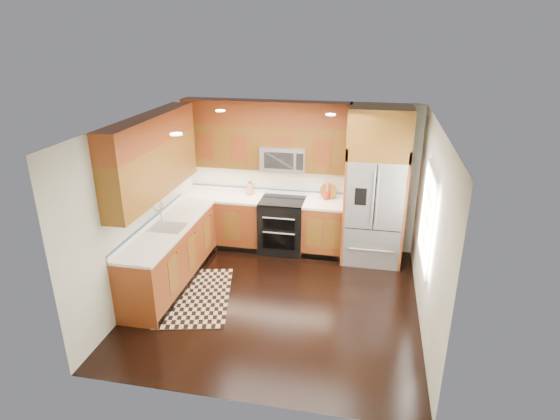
% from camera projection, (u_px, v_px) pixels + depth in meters
% --- Properties ---
extents(ground, '(4.00, 4.00, 0.00)m').
position_uv_depth(ground, '(277.00, 301.00, 6.81)').
color(ground, black).
rests_on(ground, ground).
extents(wall_back, '(4.00, 0.02, 2.60)m').
position_uv_depth(wall_back, '(300.00, 176.00, 8.16)').
color(wall_back, silver).
rests_on(wall_back, ground).
extents(wall_left, '(0.02, 4.00, 2.60)m').
position_uv_depth(wall_left, '(140.00, 208.00, 6.70)').
color(wall_left, silver).
rests_on(wall_left, ground).
extents(wall_right, '(0.02, 4.00, 2.60)m').
position_uv_depth(wall_right, '(430.00, 231.00, 5.97)').
color(wall_right, silver).
rests_on(wall_right, ground).
extents(window, '(0.04, 1.10, 1.30)m').
position_uv_depth(window, '(428.00, 217.00, 6.12)').
color(window, white).
rests_on(window, ground).
extents(base_cabinets, '(2.85, 3.00, 0.90)m').
position_uv_depth(base_cabinets, '(215.00, 240.00, 7.69)').
color(base_cabinets, brown).
rests_on(base_cabinets, ground).
extents(countertop, '(2.86, 3.01, 0.04)m').
position_uv_depth(countertop, '(224.00, 212.00, 7.60)').
color(countertop, white).
rests_on(countertop, base_cabinets).
extents(upper_cabinets, '(2.85, 3.00, 1.15)m').
position_uv_depth(upper_cabinets, '(219.00, 144.00, 7.27)').
color(upper_cabinets, brown).
rests_on(upper_cabinets, ground).
extents(range, '(0.76, 0.67, 0.95)m').
position_uv_depth(range, '(282.00, 226.00, 8.21)').
color(range, black).
rests_on(range, ground).
extents(microwave, '(0.76, 0.40, 0.42)m').
position_uv_depth(microwave, '(284.00, 158.00, 7.89)').
color(microwave, '#B2B2B7').
rests_on(microwave, ground).
extents(refrigerator, '(0.98, 0.75, 2.60)m').
position_uv_depth(refrigerator, '(376.00, 187.00, 7.58)').
color(refrigerator, '#B2B2B7').
rests_on(refrigerator, ground).
extents(sink_faucet, '(0.54, 0.44, 0.37)m').
position_uv_depth(sink_faucet, '(166.00, 223.00, 6.97)').
color(sink_faucet, '#B2B2B7').
rests_on(sink_faucet, countertop).
extents(rug, '(1.31, 1.80, 0.01)m').
position_uv_depth(rug, '(196.00, 296.00, 6.92)').
color(rug, black).
rests_on(rug, ground).
extents(knife_block, '(0.11, 0.13, 0.24)m').
position_uv_depth(knife_block, '(250.00, 189.00, 8.30)').
color(knife_block, tan).
rests_on(knife_block, countertop).
extents(utensil_crock, '(0.13, 0.13, 0.29)m').
position_uv_depth(utensil_crock, '(327.00, 194.00, 8.04)').
color(utensil_crock, maroon).
rests_on(utensil_crock, countertop).
extents(cutting_board, '(0.31, 0.31, 0.02)m').
position_uv_depth(cutting_board, '(328.00, 198.00, 8.12)').
color(cutting_board, brown).
rests_on(cutting_board, countertop).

